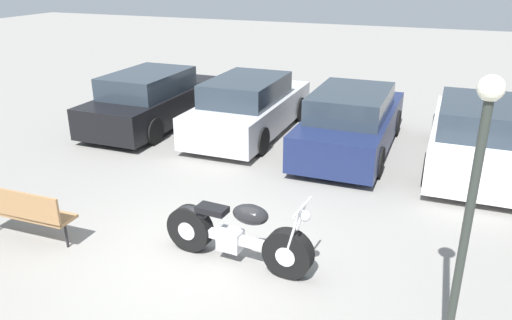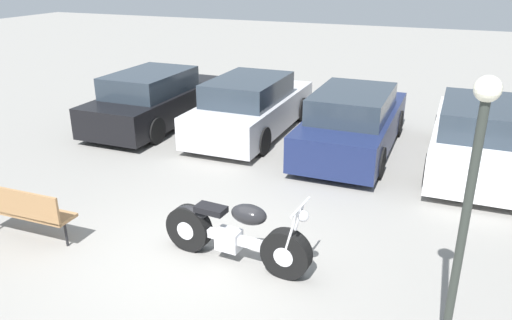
{
  "view_description": "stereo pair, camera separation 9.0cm",
  "coord_description": "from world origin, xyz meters",
  "px_view_note": "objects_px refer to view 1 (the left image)",
  "views": [
    {
      "loc": [
        3.06,
        -5.35,
        3.95
      ],
      "look_at": [
        0.17,
        1.96,
        0.85
      ],
      "focal_mm": 35.0,
      "sensor_mm": 36.0,
      "label": 1
    },
    {
      "loc": [
        3.14,
        -5.31,
        3.95
      ],
      "look_at": [
        0.17,
        1.96,
        0.85
      ],
      "focal_mm": 35.0,
      "sensor_mm": 36.0,
      "label": 2
    }
  ],
  "objects_px": {
    "parked_car_black": "(153,100)",
    "parked_car_navy": "(351,122)",
    "motorcycle": "(236,234)",
    "parked_car_silver": "(250,107)",
    "park_bench": "(22,209)",
    "parked_car_white": "(477,136)",
    "lamp_post": "(474,183)"
  },
  "relations": [
    {
      "from": "parked_car_silver",
      "to": "parked_car_navy",
      "type": "relative_size",
      "value": 1.0
    },
    {
      "from": "parked_car_silver",
      "to": "park_bench",
      "type": "distance_m",
      "value": 6.23
    },
    {
      "from": "parked_car_navy",
      "to": "parked_car_white",
      "type": "bearing_deg",
      "value": -0.74
    },
    {
      "from": "parked_car_white",
      "to": "lamp_post",
      "type": "distance_m",
      "value": 6.0
    },
    {
      "from": "parked_car_black",
      "to": "lamp_post",
      "type": "bearing_deg",
      "value": -38.49
    },
    {
      "from": "parked_car_black",
      "to": "parked_car_navy",
      "type": "bearing_deg",
      "value": -0.48
    },
    {
      "from": "parked_car_white",
      "to": "park_bench",
      "type": "xyz_separation_m",
      "value": [
        -6.34,
        -5.77,
        -0.12
      ]
    },
    {
      "from": "parked_car_white",
      "to": "lamp_post",
      "type": "xyz_separation_m",
      "value": [
        -0.31,
        -5.84,
        1.34
      ]
    },
    {
      "from": "parked_car_black",
      "to": "parked_car_white",
      "type": "xyz_separation_m",
      "value": [
        7.75,
        -0.08,
        0.0
      ]
    },
    {
      "from": "parked_car_black",
      "to": "lamp_post",
      "type": "height_order",
      "value": "lamp_post"
    },
    {
      "from": "park_bench",
      "to": "parked_car_navy",
      "type": "bearing_deg",
      "value": 57.1
    },
    {
      "from": "motorcycle",
      "to": "lamp_post",
      "type": "distance_m",
      "value": 3.33
    },
    {
      "from": "motorcycle",
      "to": "parked_car_white",
      "type": "distance_m",
      "value": 6.0
    },
    {
      "from": "parked_car_navy",
      "to": "parked_car_black",
      "type": "bearing_deg",
      "value": 179.52
    },
    {
      "from": "motorcycle",
      "to": "parked_car_white",
      "type": "relative_size",
      "value": 0.5
    },
    {
      "from": "park_bench",
      "to": "lamp_post",
      "type": "relative_size",
      "value": 0.52
    },
    {
      "from": "motorcycle",
      "to": "parked_car_black",
      "type": "bearing_deg",
      "value": 131.64
    },
    {
      "from": "parked_car_black",
      "to": "park_bench",
      "type": "relative_size",
      "value": 2.83
    },
    {
      "from": "parked_car_silver",
      "to": "park_bench",
      "type": "xyz_separation_m",
      "value": [
        -1.17,
        -6.12,
        -0.12
      ]
    },
    {
      "from": "parked_car_black",
      "to": "parked_car_silver",
      "type": "height_order",
      "value": "same"
    },
    {
      "from": "parked_car_navy",
      "to": "park_bench",
      "type": "height_order",
      "value": "parked_car_navy"
    },
    {
      "from": "parked_car_silver",
      "to": "park_bench",
      "type": "bearing_deg",
      "value": -100.81
    },
    {
      "from": "motorcycle",
      "to": "lamp_post",
      "type": "xyz_separation_m",
      "value": [
        2.85,
        -0.75,
        1.56
      ]
    },
    {
      "from": "parked_car_silver",
      "to": "lamp_post",
      "type": "distance_m",
      "value": 7.99
    },
    {
      "from": "motorcycle",
      "to": "lamp_post",
      "type": "relative_size",
      "value": 0.74
    },
    {
      "from": "parked_car_black",
      "to": "parked_car_white",
      "type": "bearing_deg",
      "value": -0.57
    },
    {
      "from": "parked_car_black",
      "to": "parked_car_navy",
      "type": "distance_m",
      "value": 5.17
    },
    {
      "from": "motorcycle",
      "to": "parked_car_navy",
      "type": "relative_size",
      "value": 0.5
    },
    {
      "from": "parked_car_black",
      "to": "parked_car_silver",
      "type": "xyz_separation_m",
      "value": [
        2.58,
        0.27,
        0.0
      ]
    },
    {
      "from": "motorcycle",
      "to": "park_bench",
      "type": "height_order",
      "value": "motorcycle"
    },
    {
      "from": "parked_car_navy",
      "to": "lamp_post",
      "type": "distance_m",
      "value": 6.44
    },
    {
      "from": "parked_car_black",
      "to": "parked_car_silver",
      "type": "distance_m",
      "value": 2.6
    }
  ]
}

